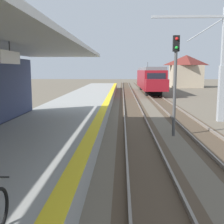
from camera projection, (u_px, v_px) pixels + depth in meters
The scene contains 7 objects.
station_platform at pixel (60, 124), 16.18m from camera, with size 5.00×80.00×0.91m.
track_pair_nearest_platform at pixel (135, 119), 20.04m from camera, with size 2.34×120.00×0.16m.
track_pair_middle at pixel (184, 119), 19.93m from camera, with size 2.34×120.00×0.16m.
approaching_train at pixel (150, 78), 44.52m from camera, with size 2.93×19.60×4.76m.
rail_signal_post at pixel (175, 75), 14.78m from camera, with size 0.32×0.34×5.20m.
catenary_pylon_far_side at pixel (218, 68), 19.00m from camera, with size 5.00×0.40×7.50m.
distant_trackside_house at pixel (186, 71), 57.09m from camera, with size 6.60×5.28×6.40m.
Camera 1 is at (0.97, 0.20, 3.47)m, focal length 45.93 mm.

